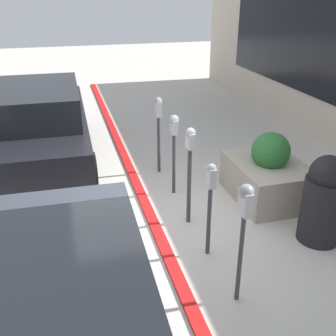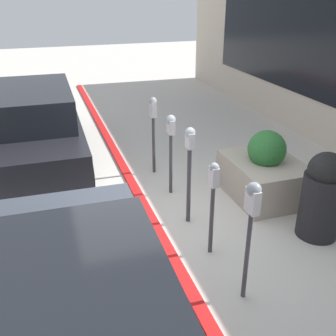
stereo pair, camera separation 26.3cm
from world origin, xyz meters
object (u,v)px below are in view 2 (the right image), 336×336
(parking_meter_fourth, at_px, (171,136))
(parking_meter_farthest, at_px, (153,120))
(trash_bin, at_px, (322,195))
(parking_meter_nearest, at_px, (251,213))
(parked_car_middle, at_px, (32,126))
(parking_meter_middle, at_px, (190,158))
(planter_box, at_px, (264,173))
(parking_meter_second, at_px, (213,192))

(parking_meter_fourth, height_order, parking_meter_farthest, parking_meter_farthest)
(parking_meter_fourth, height_order, trash_bin, parking_meter_fourth)
(parking_meter_nearest, relative_size, parked_car_middle, 0.32)
(parking_meter_middle, xyz_separation_m, parking_meter_fourth, (0.95, -0.04, -0.01))
(planter_box, xyz_separation_m, parked_car_middle, (2.52, 3.63, 0.39))
(parking_meter_middle, relative_size, trash_bin, 1.18)
(parking_meter_fourth, bearing_deg, parking_meter_farthest, 2.48)
(parking_meter_nearest, relative_size, parking_meter_fourth, 1.06)
(parking_meter_second, height_order, trash_bin, parking_meter_second)
(parking_meter_nearest, bearing_deg, parked_car_middle, 25.16)
(parking_meter_second, bearing_deg, parked_car_middle, 29.98)
(parking_meter_farthest, distance_m, planter_box, 2.18)
(parking_meter_middle, relative_size, parking_meter_farthest, 1.03)
(parking_meter_farthest, bearing_deg, parking_meter_fourth, -177.52)
(parking_meter_second, height_order, parking_meter_middle, parking_meter_middle)
(parking_meter_second, xyz_separation_m, parked_car_middle, (3.70, 2.13, -0.10))
(parking_meter_nearest, xyz_separation_m, parking_meter_second, (0.89, 0.02, -0.22))
(trash_bin, bearing_deg, parking_meter_middle, 60.70)
(parking_meter_nearest, height_order, parking_meter_middle, parking_meter_middle)
(parking_meter_farthest, height_order, trash_bin, parking_meter_farthest)
(parking_meter_middle, height_order, parking_meter_farthest, parking_meter_middle)
(parking_meter_second, bearing_deg, parking_meter_nearest, -178.57)
(parking_meter_nearest, distance_m, parked_car_middle, 5.08)
(planter_box, bearing_deg, parked_car_middle, 55.20)
(planter_box, height_order, trash_bin, trash_bin)
(parking_meter_nearest, bearing_deg, parking_meter_middle, 1.02)
(parking_meter_fourth, bearing_deg, parked_car_middle, 48.11)
(parking_meter_middle, relative_size, planter_box, 1.05)
(parking_meter_second, height_order, planter_box, parking_meter_second)
(parking_meter_fourth, xyz_separation_m, planter_box, (-0.58, -1.46, -0.62))
(trash_bin, bearing_deg, parking_meter_nearest, 116.29)
(parking_meter_fourth, distance_m, parked_car_middle, 2.92)
(parking_meter_nearest, xyz_separation_m, parked_car_middle, (4.59, 2.16, -0.31))
(parking_meter_farthest, bearing_deg, parking_meter_nearest, -179.56)
(parking_meter_nearest, bearing_deg, parking_meter_fourth, -0.25)
(parking_meter_fourth, relative_size, trash_bin, 1.10)
(parking_meter_nearest, distance_m, parking_meter_fourth, 2.65)
(planter_box, bearing_deg, parking_meter_middle, 103.96)
(parking_meter_farthest, bearing_deg, parking_meter_middle, 179.90)
(parking_meter_nearest, xyz_separation_m, parking_meter_fourth, (2.65, -0.01, -0.08))
(parking_meter_middle, bearing_deg, parking_meter_fourth, -2.51)
(parking_meter_fourth, bearing_deg, planter_box, -111.56)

